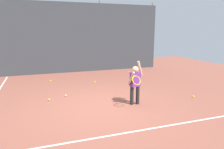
# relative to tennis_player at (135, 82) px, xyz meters

# --- Properties ---
(ground_plane) EXTENTS (20.00, 20.00, 0.00)m
(ground_plane) POSITION_rel_tennis_player_xyz_m (-1.02, 0.17, -0.73)
(ground_plane) COLOR brown
(court_line_baseline) EXTENTS (9.00, 0.05, 0.00)m
(court_line_baseline) POSITION_rel_tennis_player_xyz_m (-1.02, -1.64, -0.72)
(court_line_baseline) COLOR white
(court_line_baseline) RESTS_ON ground
(back_fence_windscreen) EXTENTS (10.11, 0.08, 3.71)m
(back_fence_windscreen) POSITION_rel_tennis_player_xyz_m (-1.02, 5.84, 1.13)
(back_fence_windscreen) COLOR #383D42
(back_fence_windscreen) RESTS_ON ground
(fence_post_1) EXTENTS (0.09, 0.09, 3.86)m
(fence_post_1) POSITION_rel_tennis_player_xyz_m (-2.66, 5.90, 1.20)
(fence_post_1) COLOR slate
(fence_post_1) RESTS_ON ground
(fence_post_2) EXTENTS (0.09, 0.09, 3.86)m
(fence_post_2) POSITION_rel_tennis_player_xyz_m (0.61, 5.90, 1.20)
(fence_post_2) COLOR slate
(fence_post_2) RESTS_ON ground
(fence_post_3) EXTENTS (0.09, 0.09, 3.86)m
(fence_post_3) POSITION_rel_tennis_player_xyz_m (3.88, 5.90, 1.20)
(fence_post_3) COLOR slate
(fence_post_3) RESTS_ON ground
(tennis_player) EXTENTS (0.63, 0.68, 1.35)m
(tennis_player) POSITION_rel_tennis_player_xyz_m (0.00, 0.00, 0.00)
(tennis_player) COLOR #232326
(tennis_player) RESTS_ON ground
(tennis_ball_0) EXTENTS (0.07, 0.07, 0.07)m
(tennis_ball_0) POSITION_rel_tennis_player_xyz_m (-2.51, 1.26, -0.69)
(tennis_ball_0) COLOR #CCE033
(tennis_ball_0) RESTS_ON ground
(tennis_ball_1) EXTENTS (0.07, 0.07, 0.07)m
(tennis_ball_1) POSITION_rel_tennis_player_xyz_m (-1.93, 1.52, -0.69)
(tennis_ball_1) COLOR #CCE033
(tennis_ball_1) RESTS_ON ground
(tennis_ball_2) EXTENTS (0.07, 0.07, 0.07)m
(tennis_ball_2) POSITION_rel_tennis_player_xyz_m (1.92, 4.80, -0.69)
(tennis_ball_2) COLOR #CCE033
(tennis_ball_2) RESTS_ON ground
(tennis_ball_3) EXTENTS (0.07, 0.07, 0.07)m
(tennis_ball_3) POSITION_rel_tennis_player_xyz_m (2.21, -0.04, -0.69)
(tennis_ball_3) COLOR #CCE033
(tennis_ball_3) RESTS_ON ground
(tennis_ball_4) EXTENTS (0.07, 0.07, 0.07)m
(tennis_ball_4) POSITION_rel_tennis_player_xyz_m (-0.48, 3.10, -0.69)
(tennis_ball_4) COLOR #CCE033
(tennis_ball_4) RESTS_ON ground
(tennis_ball_5) EXTENTS (0.07, 0.07, 0.07)m
(tennis_ball_5) POSITION_rel_tennis_player_xyz_m (-2.30, 3.95, -0.69)
(tennis_ball_5) COLOR #CCE033
(tennis_ball_5) RESTS_ON ground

